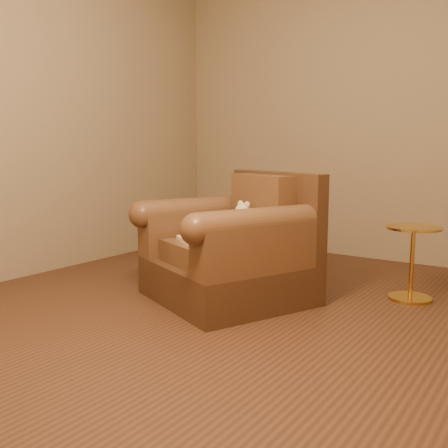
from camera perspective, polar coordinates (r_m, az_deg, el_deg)
The scene contains 6 objects.
floor at distance 3.05m, azimuth 3.77°, elevation -10.48°, with size 4.00×4.00×0.00m, color #4C2B1A.
room at distance 2.98m, azimuth 4.12°, elevation 22.55°, with size 4.02×4.02×2.71m.
armchair at distance 3.33m, azimuth 1.06°, elevation -3.06°, with size 1.21×1.18×0.84m.
teddy_bear at distance 3.36m, azimuth 1.88°, elevation 0.04°, with size 0.18×0.21×0.25m.
guidebook at distance 3.20m, azimuth -2.89°, elevation -1.88°, with size 0.40×0.37×0.03m.
side_table at distance 3.53m, azimuth 20.69°, elevation -3.93°, with size 0.35×0.35×0.49m.
Camera 1 is at (1.48, -2.48, 0.99)m, focal length 40.00 mm.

